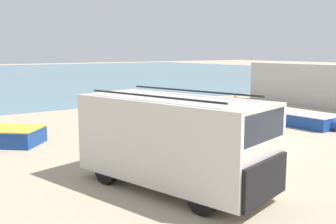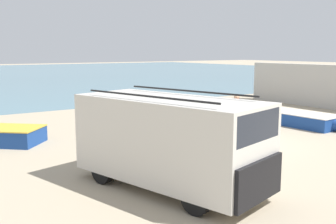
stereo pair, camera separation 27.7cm
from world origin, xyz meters
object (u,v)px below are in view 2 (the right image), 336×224
(parked_van, at_px, (170,139))
(fisherman_1, at_px, (236,111))
(fishing_rowboat_0, at_px, (296,118))
(fishing_rowboat_2, at_px, (187,111))

(parked_van, distance_m, fisherman_1, 6.90)
(fishing_rowboat_0, height_order, fishing_rowboat_2, fishing_rowboat_0)
(fisherman_1, bearing_deg, fishing_rowboat_0, 91.69)
(parked_van, xyz_separation_m, fishing_rowboat_0, (9.97, 3.90, -0.98))
(parked_van, relative_size, fishing_rowboat_0, 1.02)
(fishing_rowboat_0, bearing_deg, parked_van, -71.49)
(fishing_rowboat_2, height_order, fisherman_1, fisherman_1)
(parked_van, bearing_deg, fishing_rowboat_2, 125.97)
(fishing_rowboat_0, distance_m, fishing_rowboat_2, 5.60)
(fishing_rowboat_2, bearing_deg, parked_van, -26.19)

